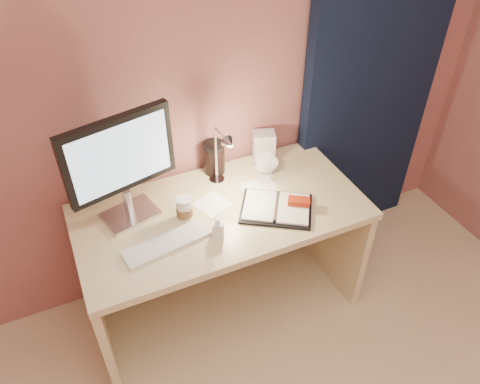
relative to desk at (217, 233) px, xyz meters
name	(u,v)px	position (x,y,z in m)	size (l,w,h in m)	color
room	(360,70)	(0.95, 0.24, 0.63)	(3.50, 3.50, 3.50)	#C6B28E
desk	(217,233)	(0.00, 0.00, 0.00)	(1.40, 0.70, 0.73)	beige
monitor	(120,161)	(-0.41, 0.06, 0.55)	(0.50, 0.23, 0.54)	silver
keyboard	(167,243)	(-0.31, -0.19, 0.23)	(0.40, 0.12, 0.02)	silver
planner	(278,207)	(0.25, -0.19, 0.24)	(0.42, 0.39, 0.05)	black
paper_a	(261,189)	(0.24, -0.02, 0.23)	(0.17, 0.17, 0.00)	white
paper_c	(212,204)	(-0.03, -0.02, 0.23)	(0.15, 0.15, 0.00)	white
coffee_cup	(184,210)	(-0.18, -0.07, 0.28)	(0.08, 0.08, 0.12)	white
clear_cup	(264,168)	(0.29, 0.05, 0.30)	(0.09, 0.09, 0.15)	white
bowl	(265,165)	(0.34, 0.13, 0.25)	(0.14, 0.14, 0.04)	silver
lotion_bottle	(218,226)	(-0.08, -0.23, 0.28)	(0.05, 0.05, 0.12)	white
dark_jar	(214,159)	(0.09, 0.22, 0.30)	(0.11, 0.11, 0.16)	black
product_box	(264,146)	(0.37, 0.21, 0.31)	(0.11, 0.09, 0.17)	beige
desk_lamp	(221,156)	(0.06, 0.06, 0.44)	(0.09, 0.21, 0.34)	silver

